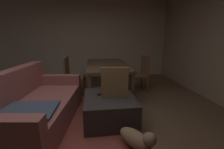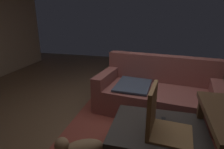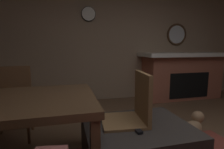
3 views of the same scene
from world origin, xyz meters
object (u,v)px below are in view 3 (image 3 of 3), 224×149
tv_remote (137,129)px  round_wall_mirror (177,35)px  wall_clock (89,14)px  fireplace (182,75)px  small_dog (192,128)px  dining_chair_west (132,112)px  ottoman_coffee_table (137,145)px  dining_chair_south (13,98)px

tv_remote → round_wall_mirror: bearing=-131.3°
tv_remote → wall_clock: 2.84m
fireplace → small_dog: fireplace is taller
round_wall_mirror → dining_chair_west: 3.14m
dining_chair_west → wall_clock: bearing=-86.4°
fireplace → dining_chair_west: bearing=44.7°
tv_remote → ottoman_coffee_table: bearing=-116.8°
tv_remote → dining_chair_south: (1.30, -1.10, 0.09)m
dining_chair_south → round_wall_mirror: bearing=-157.9°
dining_chair_west → small_dog: size_ratio=1.76×
ottoman_coffee_table → dining_chair_west: (0.02, -0.09, 0.31)m
fireplace → dining_chair_west: 2.78m
tv_remote → wall_clock: size_ratio=0.53×
ottoman_coffee_table → dining_chair_west: dining_chair_west is taller
dining_chair_west → dining_chair_south: size_ratio=1.00×
fireplace → tv_remote: bearing=47.1°
round_wall_mirror → dining_chair_west: (1.98, 2.24, -0.96)m
fireplace → round_wall_mirror: bearing=-90.0°
dining_chair_south → small_dog: bearing=161.4°
dining_chair_south → wall_clock: wall_clock is taller
ottoman_coffee_table → dining_chair_west: bearing=-76.0°
ottoman_coffee_table → dining_chair_south: dining_chair_south is taller
tv_remote → dining_chair_west: size_ratio=0.17×
round_wall_mirror → dining_chair_south: round_wall_mirror is taller
ottoman_coffee_table → small_dog: bearing=-163.6°
small_dog → wall_clock: bearing=-64.2°
round_wall_mirror → wall_clock: bearing=0.0°
tv_remote → dining_chair_south: size_ratio=0.17×
fireplace → wall_clock: (2.12, -0.29, 1.33)m
fireplace → dining_chair_west: size_ratio=2.15×
tv_remote → wall_clock: bearing=-89.4°
dining_chair_south → wall_clock: bearing=-131.5°
ottoman_coffee_table → tv_remote: bearing=65.1°
round_wall_mirror → wall_clock: size_ratio=1.71×
dining_chair_west → small_dog: dining_chair_west is taller
round_wall_mirror → fireplace: bearing=90.0°
ottoman_coffee_table → dining_chair_south: size_ratio=1.11×
small_dog → wall_clock: 2.87m
tv_remote → wall_clock: wall_clock is taller
round_wall_mirror → dining_chair_south: (3.31, 1.34, -0.96)m
fireplace → wall_clock: 2.52m
round_wall_mirror → small_dog: 2.70m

